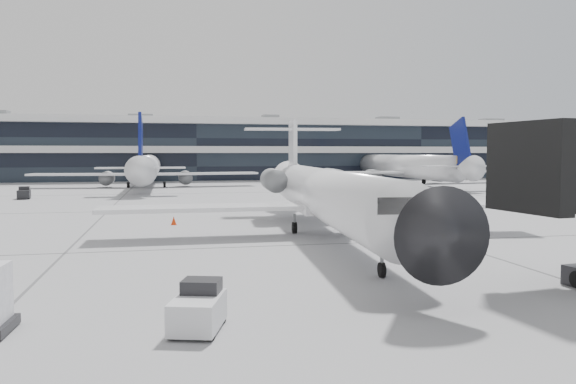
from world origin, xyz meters
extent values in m
plane|color=#97979A|center=(0.00, 0.00, 0.00)|extent=(220.00, 220.00, 0.00)
cube|color=black|center=(0.00, 82.00, 5.00)|extent=(170.00, 22.00, 10.00)
cylinder|color=white|center=(4.00, 2.02, 2.50)|extent=(4.91, 26.28, 2.94)
cone|color=black|center=(2.90, -12.53, 2.50)|extent=(3.16, 3.26, 2.94)
cone|color=white|center=(5.12, 16.78, 2.83)|extent=(3.05, 3.69, 2.79)
cube|color=white|center=(-2.97, 3.64, 1.74)|extent=(11.99, 2.90, 0.24)
cube|color=white|center=(11.14, 2.57, 1.74)|extent=(12.26, 4.54, 0.24)
cylinder|color=slate|center=(2.50, 11.08, 2.94)|extent=(1.91, 3.81, 1.63)
cylinder|color=slate|center=(6.85, 10.75, 2.94)|extent=(1.91, 3.81, 1.63)
cube|color=white|center=(5.07, 16.13, 5.12)|extent=(0.52, 2.85, 4.90)
cube|color=white|center=(5.10, 16.56, 6.86)|extent=(7.95, 2.33, 0.17)
cylinder|color=black|center=(3.22, -8.30, 0.30)|extent=(0.24, 0.62, 0.61)
cylinder|color=black|center=(2.54, 4.31, 0.35)|extent=(0.31, 0.71, 0.70)
cylinder|color=black|center=(5.79, 4.06, 0.35)|extent=(0.31, 0.71, 0.70)
cube|color=black|center=(8.64, -11.53, 4.43)|extent=(3.10, 3.66, 2.95)
cube|color=silver|center=(-4.23, -13.48, 0.53)|extent=(1.79, 2.37, 0.86)
cube|color=black|center=(-4.09, -13.02, 1.10)|extent=(1.25, 1.12, 0.48)
cylinder|color=black|center=(-4.51, -12.60, 0.21)|extent=(0.28, 0.45, 0.42)
cylinder|color=black|center=(-3.51, -12.90, 0.21)|extent=(0.28, 0.45, 0.42)
cylinder|color=black|center=(-4.95, -14.06, 0.21)|extent=(0.28, 0.45, 0.42)
cylinder|color=black|center=(-3.95, -14.36, 0.21)|extent=(0.28, 0.45, 0.42)
cone|color=red|center=(-4.65, 10.01, 0.29)|extent=(0.37, 0.37, 0.58)
cube|color=red|center=(-4.65, 10.01, 0.02)|extent=(0.52, 0.52, 0.03)
cube|color=black|center=(-20.07, 35.40, 0.52)|extent=(1.48, 2.21, 0.84)
cube|color=black|center=(-20.14, 35.87, 1.08)|extent=(1.13, 0.97, 0.47)
cylinder|color=black|center=(-20.69, 36.08, 0.21)|extent=(0.22, 0.43, 0.41)
cylinder|color=black|center=(-19.66, 36.22, 0.21)|extent=(0.22, 0.43, 0.41)
cylinder|color=black|center=(-20.48, 34.59, 0.21)|extent=(0.22, 0.43, 0.41)
cylinder|color=black|center=(-19.46, 34.73, 0.21)|extent=(0.22, 0.43, 0.41)
camera|label=1|loc=(-4.98, -28.89, 4.92)|focal=35.00mm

